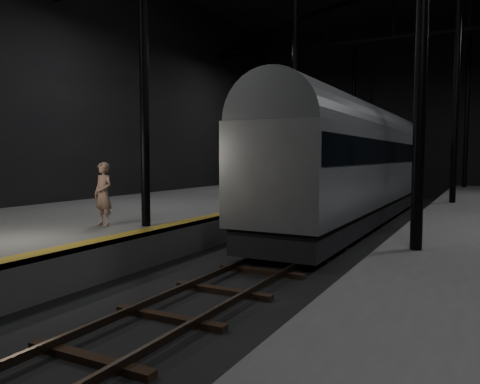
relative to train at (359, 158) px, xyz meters
The scene contains 6 objects.
ground 6.98m from the train, 90.00° to the right, with size 44.00×44.00×0.00m, color black.
platform_left 10.11m from the train, 139.94° to the right, with size 9.00×43.80×1.00m, color #51514F.
tactile_strip 7.36m from the train, 117.26° to the right, with size 0.50×43.80×0.01m, color olive.
track 6.95m from the train, 90.00° to the right, with size 2.40×43.00×0.24m.
train is the anchor object (origin of this frame).
woman 11.97m from the train, 114.55° to the right, with size 0.69×0.45×1.89m, color #A07862.
Camera 1 is at (5.15, -14.90, 3.07)m, focal length 35.00 mm.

